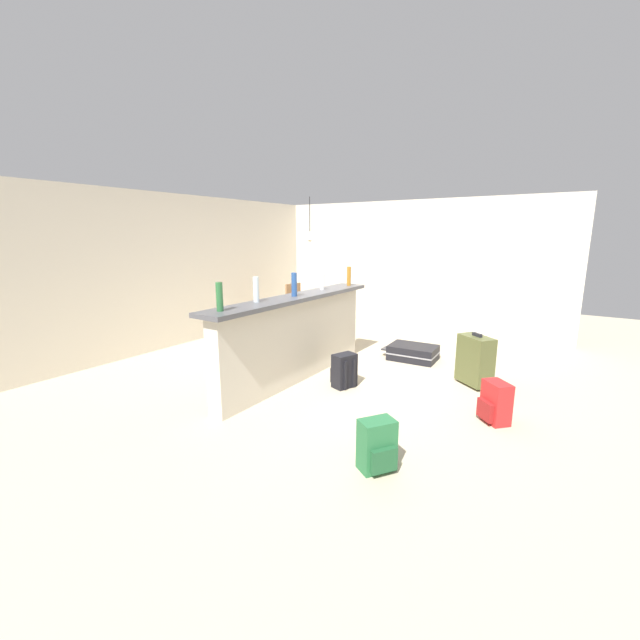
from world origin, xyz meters
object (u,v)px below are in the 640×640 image
Objects in this scene: dining_chair_near_partition at (329,311)px; bottle_blue at (294,285)px; bottle_green at (219,297)px; bottle_amber at (349,276)px; dining_chair_far_side at (289,304)px; suitcase_upright_olive at (475,360)px; pendant_lamp at (310,235)px; suitcase_flat_black at (413,352)px; backpack_black at (344,371)px; dining_table at (309,300)px; bottle_clear at (256,289)px; bottle_white at (322,282)px; backpack_red at (495,403)px; backpack_green at (377,446)px.

bottle_blue is at bearing -159.66° from dining_chair_near_partition.
bottle_green is 1.03× the size of bottle_amber.
dining_chair_far_side is 3.90m from suitcase_upright_olive.
pendant_lamp is 2.80m from suitcase_flat_black.
backpack_black is (-1.15, -0.59, -1.04)m from bottle_amber.
dining_chair_far_side reaches higher than suitcase_flat_black.
dining_table is 1.19m from pendant_lamp.
bottle_clear is 1.29m from bottle_white.
bottle_clear is 0.34× the size of suitcase_flat_black.
bottle_amber is (1.30, -0.04, -0.01)m from bottle_blue.
bottle_clear is at bearing 177.48° from bottle_white.
bottle_blue is 2.24m from suitcase_flat_black.
suitcase_upright_olive reaches higher than backpack_red.
backpack_green is (-3.31, -2.51, -0.31)m from dining_chair_near_partition.
dining_table is (1.46, 1.23, -0.56)m from bottle_white.
bottle_amber is at bearing -122.49° from pendant_lamp.
bottle_white is (0.71, 0.05, -0.04)m from bottle_blue.
dining_chair_far_side reaches higher than dining_table.
bottle_amber is 0.67× the size of backpack_black.
suitcase_upright_olive is at bearing -41.06° from bottle_green.
bottle_green is 2.95m from backpack_red.
bottle_amber is 0.30× the size of dining_chair_near_partition.
backpack_green is at bearing -125.78° from bottle_blue.
backpack_red is at bearing -118.56° from pendant_lamp.
bottle_amber is 2.14m from suitcase_upright_olive.
bottle_amber is at bearing -116.24° from dining_chair_far_side.
bottle_amber is at bearing 63.69° from backpack_red.
bottle_green is at bearing 178.48° from bottle_amber.
pendant_lamp is at bearing 72.22° from suitcase_upright_olive.
pendant_lamp is at bearing -99.35° from dining_chair_far_side.
dining_table is at bearing 43.54° from pendant_lamp.
bottle_clear reaches higher than dining_chair_near_partition.
pendant_lamp reaches higher than suitcase_flat_black.
bottle_clear is at bearing -148.95° from dining_chair_far_side.
dining_chair_far_side reaches higher than backpack_black.
backpack_red is at bearing -118.91° from dining_table.
bottle_blue is 2.42m from suitcase_upright_olive.
bottle_blue is at bearing -149.91° from pendant_lamp.
pendant_lamp reaches higher than backpack_green.
backpack_black is at bearing -152.80° from bottle_amber.
dining_chair_far_side is (3.40, 1.75, -0.73)m from bottle_green.
dining_chair_near_partition is 1.40m from pendant_lamp.
dining_table is (3.37, 1.25, -0.60)m from bottle_green.
pendant_lamp is (-0.06, -0.06, 1.19)m from dining_table.
backpack_green is (-2.95, -0.81, 0.09)m from suitcase_flat_black.
bottle_clear reaches higher than suitcase_flat_black.
bottle_clear is at bearing 6.98° from bottle_green.
bottle_blue is at bearing 178.25° from bottle_amber.
bottle_green is 0.69× the size of backpack_green.
pendant_lamp is (2.11, 1.22, 0.59)m from bottle_blue.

